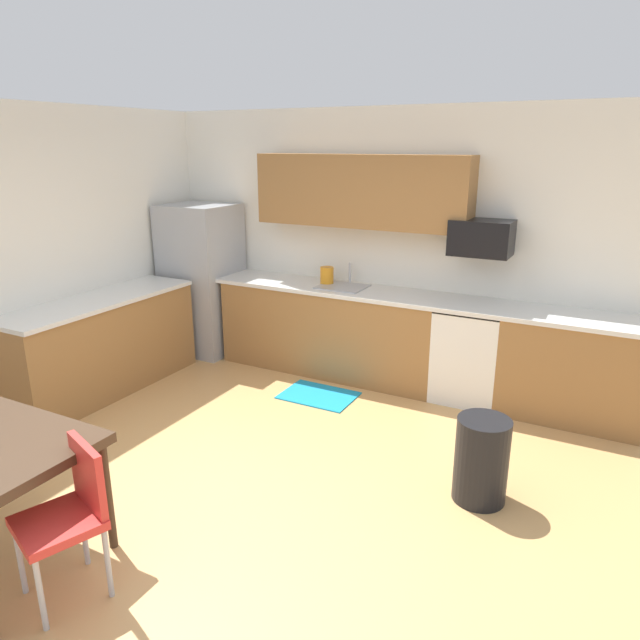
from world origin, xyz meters
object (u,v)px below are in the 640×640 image
(microwave, at_px, (481,238))
(trash_bin, at_px, (481,460))
(refrigerator, at_px, (202,279))
(kettle, at_px, (327,276))
(chair_near_table, at_px, (70,509))
(oven_range, at_px, (470,353))

(microwave, xyz_separation_m, trash_bin, (0.49, -1.73, -1.23))
(trash_bin, bearing_deg, microwave, 105.94)
(refrigerator, relative_size, trash_bin, 2.84)
(refrigerator, height_order, kettle, refrigerator)
(microwave, xyz_separation_m, chair_near_table, (-1.25, -3.60, -1.03))
(chair_near_table, height_order, trash_bin, chair_near_table)
(refrigerator, height_order, trash_bin, refrigerator)
(chair_near_table, bearing_deg, refrigerator, 118.43)
(refrigerator, relative_size, microwave, 3.15)
(microwave, height_order, kettle, microwave)
(chair_near_table, bearing_deg, kettle, 94.85)
(chair_near_table, bearing_deg, trash_bin, 47.01)
(refrigerator, distance_m, chair_near_table, 3.90)
(oven_range, distance_m, kettle, 1.65)
(microwave, bearing_deg, refrigerator, -176.67)
(refrigerator, xyz_separation_m, oven_range, (3.10, 0.08, -0.40))
(refrigerator, relative_size, oven_range, 1.87)
(chair_near_table, bearing_deg, microwave, 70.88)
(kettle, bearing_deg, chair_near_table, -85.15)
(microwave, distance_m, trash_bin, 2.18)
(kettle, bearing_deg, microwave, 1.85)
(oven_range, relative_size, trash_bin, 1.52)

